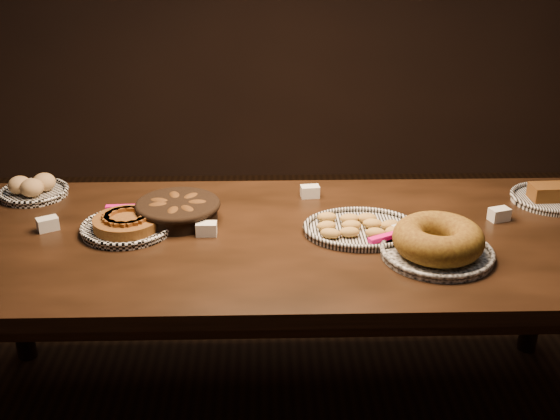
{
  "coord_description": "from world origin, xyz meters",
  "views": [
    {
      "loc": [
        -0.06,
        -2.14,
        1.8
      ],
      "look_at": [
        -0.0,
        0.05,
        0.82
      ],
      "focal_mm": 45.0,
      "sensor_mm": 36.0,
      "label": 1
    }
  ],
  "objects_px": {
    "buffet_table": "(282,254)",
    "apple_tart_plate": "(127,224)",
    "bundt_cake_plate": "(438,243)",
    "madeleine_platter": "(360,228)"
  },
  "relations": [
    {
      "from": "buffet_table",
      "to": "bundt_cake_plate",
      "type": "distance_m",
      "value": 0.53
    },
    {
      "from": "bundt_cake_plate",
      "to": "apple_tart_plate",
      "type": "bearing_deg",
      "value": 162.17
    },
    {
      "from": "madeleine_platter",
      "to": "bundt_cake_plate",
      "type": "xyz_separation_m",
      "value": [
        0.22,
        -0.18,
        0.03
      ]
    },
    {
      "from": "buffet_table",
      "to": "apple_tart_plate",
      "type": "bearing_deg",
      "value": 174.76
    },
    {
      "from": "apple_tart_plate",
      "to": "bundt_cake_plate",
      "type": "distance_m",
      "value": 1.04
    },
    {
      "from": "apple_tart_plate",
      "to": "madeleine_platter",
      "type": "distance_m",
      "value": 0.8
    },
    {
      "from": "buffet_table",
      "to": "apple_tart_plate",
      "type": "distance_m",
      "value": 0.54
    },
    {
      "from": "apple_tart_plate",
      "to": "madeleine_platter",
      "type": "bearing_deg",
      "value": -20.63
    },
    {
      "from": "buffet_table",
      "to": "apple_tart_plate",
      "type": "height_order",
      "value": "apple_tart_plate"
    },
    {
      "from": "apple_tart_plate",
      "to": "bundt_cake_plate",
      "type": "xyz_separation_m",
      "value": [
        1.02,
        -0.22,
        0.03
      ]
    }
  ]
}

